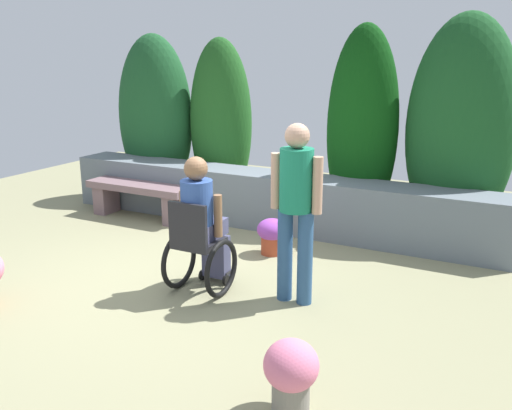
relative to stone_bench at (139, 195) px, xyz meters
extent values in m
plane|color=gray|center=(1.75, -1.60, -0.33)|extent=(11.28, 11.28, 0.00)
cube|color=slate|center=(1.75, 0.49, 0.03)|extent=(6.04, 0.58, 0.72)
ellipsoid|color=#1A4D26|center=(-0.51, 1.10, 0.93)|extent=(1.25, 0.87, 2.52)
ellipsoid|color=#1D521D|center=(0.60, 1.23, 0.90)|extent=(0.98, 0.69, 2.46)
ellipsoid|color=#0C3F0F|center=(2.83, 1.00, 0.97)|extent=(0.92, 0.64, 2.60)
ellipsoid|color=#184D21|center=(4.00, 1.14, 1.02)|extent=(1.30, 0.91, 2.70)
cube|color=#70585D|center=(-0.61, 0.00, -0.13)|extent=(0.20, 0.35, 0.40)
cube|color=#70585D|center=(0.61, 0.00, -0.13)|extent=(0.20, 0.35, 0.40)
cube|color=#70585D|center=(0.00, 0.00, 0.12)|extent=(1.57, 0.41, 0.10)
cube|color=black|center=(2.10, -1.70, 0.17)|extent=(0.40, 0.40, 0.06)
cube|color=black|center=(2.10, -1.88, 0.40)|extent=(0.40, 0.04, 0.40)
cube|color=black|center=(2.10, -1.38, -0.23)|extent=(0.28, 0.12, 0.03)
torus|color=black|center=(1.86, -1.70, -0.05)|extent=(0.05, 0.56, 0.56)
torus|color=black|center=(2.34, -1.70, -0.05)|extent=(0.05, 0.56, 0.56)
cylinder|color=black|center=(1.96, -1.45, -0.28)|extent=(0.03, 0.10, 0.10)
cylinder|color=black|center=(2.24, -1.45, -0.28)|extent=(0.03, 0.10, 0.10)
cube|color=#444566|center=(2.10, -1.60, 0.28)|extent=(0.30, 0.40, 0.16)
cube|color=#444566|center=(2.10, -1.40, -0.06)|extent=(0.26, 0.14, 0.43)
cylinder|color=#315099|center=(2.10, -1.72, 0.53)|extent=(0.30, 0.30, 0.50)
cylinder|color=brown|center=(1.91, -1.66, 0.45)|extent=(0.08, 0.08, 0.40)
cylinder|color=brown|center=(2.29, -1.66, 0.45)|extent=(0.08, 0.08, 0.40)
sphere|color=brown|center=(2.10, -1.72, 0.89)|extent=(0.22, 0.22, 0.22)
cylinder|color=#2C507C|center=(2.89, -1.48, 0.11)|extent=(0.14, 0.14, 0.88)
cylinder|color=#2C507C|center=(3.09, -1.48, 0.11)|extent=(0.14, 0.14, 0.88)
cylinder|color=#1A7C5A|center=(2.99, -1.48, 0.83)|extent=(0.30, 0.30, 0.56)
cylinder|color=tan|center=(2.79, -1.48, 0.80)|extent=(0.09, 0.09, 0.51)
cylinder|color=tan|center=(3.19, -1.48, 0.80)|extent=(0.09, 0.09, 0.51)
sphere|color=tan|center=(2.99, -1.48, 1.22)|extent=(0.22, 0.22, 0.22)
cylinder|color=#A63E24|center=(2.26, -0.45, -0.22)|extent=(0.25, 0.25, 0.22)
ellipsoid|color=#2A5425|center=(2.26, -0.45, -0.07)|extent=(0.27, 0.27, 0.09)
ellipsoid|color=purple|center=(2.26, -0.45, -0.04)|extent=(0.35, 0.35, 0.25)
cylinder|color=slate|center=(3.64, -3.02, -0.20)|extent=(0.24, 0.24, 0.25)
ellipsoid|color=#144826|center=(3.64, -3.02, -0.04)|extent=(0.27, 0.27, 0.12)
ellipsoid|color=pink|center=(3.64, -3.02, 0.01)|extent=(0.36, 0.36, 0.33)
camera|label=1|loc=(4.85, -5.85, 1.91)|focal=38.75mm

